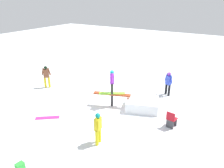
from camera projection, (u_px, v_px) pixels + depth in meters
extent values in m
plane|color=white|center=(112.00, 106.00, 13.05)|extent=(60.00, 60.00, 0.00)
cylinder|color=black|center=(112.00, 100.00, 12.91)|extent=(0.14, 0.14, 0.73)
cube|color=#A53F1E|center=(112.00, 94.00, 12.76)|extent=(2.15, 1.01, 0.08)
cube|color=white|center=(142.00, 104.00, 12.60)|extent=(2.20, 2.02, 0.60)
cube|color=#84E335|center=(112.00, 93.00, 12.74)|extent=(1.42, 1.06, 0.03)
cylinder|color=#2B3123|center=(112.00, 87.00, 12.74)|extent=(0.15, 0.15, 0.63)
cylinder|color=#2B3123|center=(112.00, 89.00, 12.49)|extent=(0.15, 0.15, 0.63)
cube|color=purple|center=(112.00, 79.00, 12.40)|extent=(0.37, 0.41, 0.55)
cylinder|color=purple|center=(112.00, 75.00, 12.55)|extent=(0.23, 0.29, 0.50)
cylinder|color=purple|center=(112.00, 78.00, 12.15)|extent=(0.23, 0.29, 0.50)
sphere|color=teal|center=(112.00, 72.00, 12.25)|extent=(0.22, 0.22, 0.22)
cylinder|color=yellow|center=(97.00, 138.00, 9.51)|extent=(0.14, 0.14, 0.72)
cylinder|color=yellow|center=(100.00, 135.00, 9.74)|extent=(0.14, 0.14, 0.72)
cube|color=gold|center=(98.00, 124.00, 9.38)|extent=(0.26, 0.38, 0.57)
cylinder|color=gold|center=(96.00, 124.00, 9.15)|extent=(0.12, 0.22, 0.51)
cylinder|color=gold|center=(100.00, 119.00, 9.52)|extent=(0.12, 0.22, 0.51)
sphere|color=#109392|center=(98.00, 116.00, 9.23)|extent=(0.22, 0.22, 0.22)
cylinder|color=black|center=(169.00, 90.00, 14.24)|extent=(0.15, 0.15, 0.75)
cylinder|color=black|center=(166.00, 89.00, 14.47)|extent=(0.15, 0.15, 0.75)
cube|color=blue|center=(169.00, 80.00, 14.10)|extent=(0.43, 0.38, 0.60)
cylinder|color=blue|center=(171.00, 79.00, 13.87)|extent=(0.24, 0.19, 0.53)
cylinder|color=blue|center=(166.00, 77.00, 14.24)|extent=(0.24, 0.19, 0.53)
sphere|color=purple|center=(169.00, 74.00, 13.95)|extent=(0.23, 0.23, 0.23)
cylinder|color=yellow|center=(49.00, 82.00, 15.56)|extent=(0.15, 0.15, 0.77)
cylinder|color=yellow|center=(45.00, 82.00, 15.53)|extent=(0.15, 0.15, 0.77)
cube|color=brown|center=(46.00, 73.00, 15.29)|extent=(0.42, 0.39, 0.60)
cylinder|color=brown|center=(49.00, 71.00, 15.26)|extent=(0.22, 0.19, 0.53)
cylinder|color=brown|center=(43.00, 72.00, 15.22)|extent=(0.22, 0.19, 0.53)
sphere|color=black|center=(45.00, 68.00, 15.13)|extent=(0.23, 0.23, 0.23)
cube|color=#D02E93|center=(47.00, 118.00, 11.76)|extent=(1.16, 1.01, 0.02)
cube|color=#3F3F44|center=(173.00, 121.00, 11.05)|extent=(0.40, 0.09, 0.44)
cube|color=#3F3F44|center=(170.00, 124.00, 10.79)|extent=(0.40, 0.09, 0.44)
cube|color=red|center=(172.00, 119.00, 10.83)|extent=(0.50, 0.50, 0.04)
cube|color=red|center=(171.00, 116.00, 10.61)|extent=(0.44, 0.11, 0.40)
cube|color=green|center=(20.00, 167.00, 8.17)|extent=(0.25, 0.32, 0.34)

